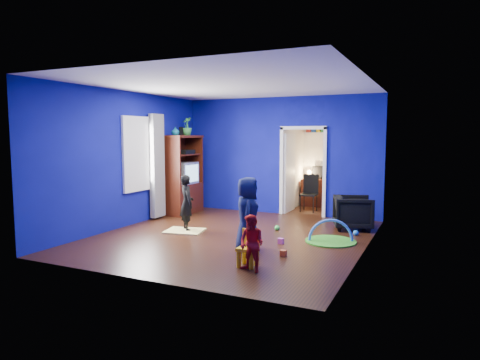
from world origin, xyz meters
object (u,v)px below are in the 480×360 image
at_px(armchair, 353,212).
at_px(study_desk, 318,193).
at_px(play_mat, 331,241).
at_px(folding_chair, 309,194).
at_px(toddler_red, 252,244).
at_px(child_navy, 248,215).
at_px(hopper_ball, 251,238).
at_px(vase, 175,131).
at_px(kid_chair, 248,250).
at_px(child_black, 187,203).
at_px(crt_tv, 184,173).
at_px(tv_armoire, 183,175).

height_order(armchair, study_desk, study_desk).
relative_size(play_mat, folding_chair, 1.01).
bearing_deg(toddler_red, armchair, 92.30).
relative_size(toddler_red, study_desk, 0.94).
xyz_separation_m(child_navy, study_desk, (-0.14, 5.16, -0.26)).
bearing_deg(study_desk, hopper_ball, -88.99).
distance_m(child_navy, study_desk, 5.17).
xyz_separation_m(child_navy, vase, (-2.96, 2.36, 1.42)).
relative_size(toddler_red, vase, 4.11).
distance_m(hopper_ball, study_desk, 4.91).
xyz_separation_m(toddler_red, hopper_ball, (-0.51, 1.15, -0.23)).
bearing_deg(play_mat, toddler_red, -106.15).
height_order(vase, kid_chair, vase).
distance_m(child_black, folding_chair, 3.62).
height_order(toddler_red, play_mat, toddler_red).
bearing_deg(toddler_red, study_desk, 111.02).
relative_size(armchair, crt_tv, 1.10).
bearing_deg(armchair, child_black, 99.42).
bearing_deg(child_navy, study_desk, -22.91).
height_order(play_mat, folding_chair, folding_chair).
distance_m(kid_chair, study_desk, 5.88).
xyz_separation_m(toddler_red, kid_chair, (-0.15, 0.20, -0.16)).
distance_m(armchair, child_black, 3.47).
distance_m(armchair, folding_chair, 2.14).
bearing_deg(vase, crt_tv, 82.41).
distance_m(tv_armoire, folding_chair, 3.25).
xyz_separation_m(armchair, vase, (-4.23, -0.23, 1.71)).
height_order(armchair, kid_chair, armchair).
relative_size(child_black, study_desk, 1.31).
bearing_deg(child_navy, crt_tv, 23.17).
bearing_deg(toddler_red, child_navy, 132.59).
height_order(child_navy, kid_chair, child_navy).
height_order(armchair, vase, vase).
bearing_deg(folding_chair, study_desk, 90.00).
relative_size(child_black, crt_tv, 1.65).
bearing_deg(study_desk, child_navy, -88.48).
bearing_deg(kid_chair, study_desk, 93.57).
xyz_separation_m(armchair, folding_chair, (-1.41, 1.61, 0.11)).
bearing_deg(tv_armoire, child_black, -55.36).
distance_m(child_navy, kid_chair, 0.86).
xyz_separation_m(play_mat, study_desk, (-1.24, 3.85, 0.36)).
height_order(tv_armoire, hopper_ball, tv_armoire).
bearing_deg(tv_armoire, vase, -90.00).
xyz_separation_m(hopper_ball, kid_chair, (0.36, -0.95, 0.07)).
height_order(armchair, play_mat, armchair).
xyz_separation_m(kid_chair, folding_chair, (-0.45, 4.90, 0.21)).
bearing_deg(vase, folding_chair, 33.12).
relative_size(vase, crt_tv, 0.29).
height_order(armchair, child_black, child_black).
bearing_deg(armchair, hopper_ball, 132.46).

